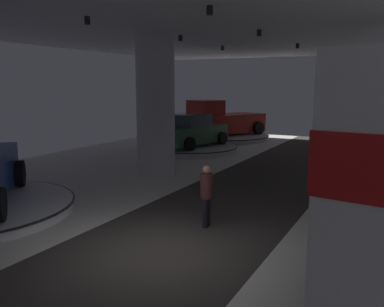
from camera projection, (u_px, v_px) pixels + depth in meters
The scene contains 8 objects.
ground at pixel (155, 254), 8.83m from camera, with size 24.00×44.00×0.06m.
column_left at pixel (156, 106), 16.30m from camera, with size 1.52×1.52×5.50m.
display_platform_far_left at pixel (192, 148), 22.20m from camera, with size 4.88×4.88×0.33m.
display_car_far_left at pixel (192, 132), 22.03m from camera, with size 2.84×4.46×1.71m.
display_platform_deep_left at pixel (226, 137), 27.37m from camera, with size 5.68×5.68×0.31m.
pickup_truck_deep_left at pixel (222, 121), 27.01m from camera, with size 4.38×5.68×2.30m.
visitor_walking_near at pixel (207, 192), 10.33m from camera, with size 0.32×0.32×1.59m.
stanchion_a at pixel (324, 206), 11.02m from camera, with size 0.28×0.28×1.01m.
Camera 1 is at (4.60, -7.02, 3.55)m, focal length 38.62 mm.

